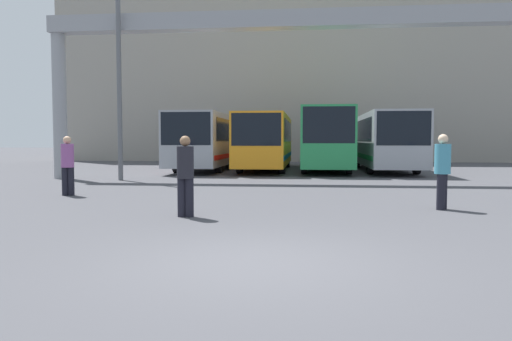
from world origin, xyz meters
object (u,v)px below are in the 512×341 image
at_px(lamp_post, 119,67).
at_px(bus_slot_3, 384,139).
at_px(bus_slot_1, 266,139).
at_px(pedestrian_mid_right, 442,170).
at_px(bus_slot_0, 210,138).
at_px(pedestrian_far_center, 185,174).
at_px(bus_slot_2, 325,136).
at_px(pedestrian_near_left, 68,164).

bearing_deg(lamp_post, bus_slot_3, 34.31).
height_order(bus_slot_1, lamp_post, lamp_post).
height_order(pedestrian_mid_right, lamp_post, lamp_post).
relative_size(bus_slot_0, lamp_post, 1.34).
relative_size(bus_slot_1, pedestrian_far_center, 5.99).
xyz_separation_m(bus_slot_0, bus_slot_2, (6.61, -0.16, 0.12)).
xyz_separation_m(bus_slot_1, pedestrian_near_left, (-4.96, -13.60, -0.79)).
height_order(bus_slot_2, pedestrian_near_left, bus_slot_2).
bearing_deg(pedestrian_far_center, lamp_post, 119.33).
height_order(bus_slot_1, pedestrian_far_center, bus_slot_1).
xyz_separation_m(bus_slot_1, bus_slot_2, (3.31, 0.33, 0.15)).
bearing_deg(bus_slot_0, pedestrian_mid_right, -60.92).
distance_m(pedestrian_mid_right, lamp_post, 14.14).
bearing_deg(lamp_post, bus_slot_2, 42.68).
distance_m(bus_slot_0, pedestrian_mid_right, 18.44).
bearing_deg(pedestrian_far_center, pedestrian_mid_right, 17.57).
height_order(pedestrian_far_center, lamp_post, lamp_post).
distance_m(pedestrian_far_center, pedestrian_near_left, 6.00).
height_order(bus_slot_1, bus_slot_3, bus_slot_3).
height_order(bus_slot_0, lamp_post, lamp_post).
relative_size(bus_slot_0, bus_slot_2, 1.03).
relative_size(bus_slot_1, pedestrian_mid_right, 5.83).
height_order(bus_slot_2, pedestrian_far_center, bus_slot_2).
xyz_separation_m(bus_slot_1, pedestrian_far_center, (-0.32, -17.41, -0.81)).
height_order(bus_slot_3, lamp_post, lamp_post).
height_order(bus_slot_0, bus_slot_2, bus_slot_2).
bearing_deg(bus_slot_2, bus_slot_0, 178.65).
distance_m(bus_slot_3, pedestrian_mid_right, 16.14).
bearing_deg(bus_slot_0, bus_slot_1, -8.29).
xyz_separation_m(bus_slot_3, pedestrian_mid_right, (-0.97, -16.09, -0.81)).
relative_size(pedestrian_far_center, lamp_post, 0.20).
bearing_deg(bus_slot_0, pedestrian_near_left, -96.70).
distance_m(bus_slot_0, bus_slot_2, 6.62).
bearing_deg(lamp_post, bus_slot_0, 75.06).
xyz_separation_m(pedestrian_far_center, pedestrian_mid_right, (5.97, 1.79, 0.03)).
bearing_deg(pedestrian_mid_right, lamp_post, 85.56).
bearing_deg(bus_slot_2, pedestrian_near_left, -120.70).
bearing_deg(bus_slot_0, pedestrian_far_center, -80.53).
xyz_separation_m(bus_slot_0, pedestrian_far_center, (2.99, -17.89, -0.84)).
distance_m(bus_slot_3, pedestrian_near_left, 18.23).
bearing_deg(lamp_post, bus_slot_1, 54.76).
relative_size(bus_slot_3, lamp_post, 1.33).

